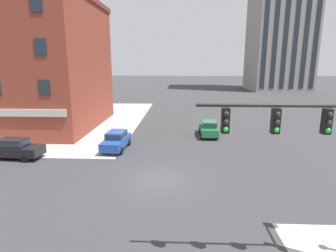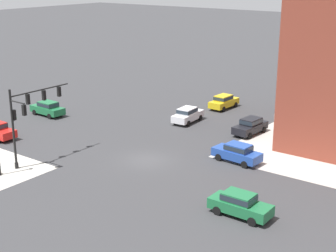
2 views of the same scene
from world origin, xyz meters
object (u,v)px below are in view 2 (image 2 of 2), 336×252
at_px(car_main_southbound_near, 188,114).
at_px(car_cross_eastbound, 224,101).
at_px(car_cross_westbound, 250,125).
at_px(car_main_northbound_near, 240,204).
at_px(traffic_signal_main, 27,113).
at_px(car_main_mid, 237,152).
at_px(car_parked_curb, 48,108).

xyz_separation_m(car_main_southbound_near, car_cross_eastbound, (-7.51, 0.23, 0.00)).
bearing_deg(car_cross_westbound, car_main_northbound_near, 25.58).
relative_size(traffic_signal_main, car_main_southbound_near, 1.55).
bearing_deg(car_main_southbound_near, traffic_signal_main, -11.58).
xyz_separation_m(car_cross_eastbound, car_cross_westbound, (7.09, 7.42, 0.00)).
bearing_deg(car_main_northbound_near, car_cross_eastbound, -147.10).
relative_size(traffic_signal_main, car_main_mid, 1.55).
distance_m(traffic_signal_main, car_cross_westbound, 22.71).
distance_m(traffic_signal_main, car_main_southbound_near, 19.56).
bearing_deg(traffic_signal_main, car_cross_eastbound, 171.18).
bearing_deg(car_cross_eastbound, car_cross_westbound, 46.33).
bearing_deg(car_cross_eastbound, car_parked_curb, -44.76).
distance_m(car_main_southbound_near, car_main_mid, 12.88).
xyz_separation_m(car_main_southbound_near, car_parked_curb, (7.56, -14.71, 0.00)).
xyz_separation_m(traffic_signal_main, car_main_northbound_near, (-2.35, 19.58, -3.76)).
relative_size(car_main_southbound_near, car_parked_curb, 1.01).
height_order(car_parked_curb, car_main_mid, same).
bearing_deg(traffic_signal_main, car_main_northbound_near, 96.84).
bearing_deg(car_main_northbound_near, car_main_mid, -149.84).
height_order(car_main_northbound_near, car_cross_eastbound, same).
relative_size(car_cross_westbound, car_parked_curb, 1.02).
height_order(traffic_signal_main, car_parked_curb, traffic_signal_main).
height_order(car_cross_westbound, car_main_mid, same).
distance_m(car_main_northbound_near, car_cross_westbound, 18.70).
relative_size(car_main_southbound_near, car_cross_westbound, 1.00).
bearing_deg(traffic_signal_main, car_parked_curb, -136.00).
bearing_deg(car_parked_curb, car_cross_eastbound, 135.24).
height_order(car_main_southbound_near, car_parked_curb, same).
relative_size(car_parked_curb, car_main_mid, 0.99).
distance_m(car_main_northbound_near, car_cross_eastbound, 28.53).
relative_size(car_main_northbound_near, car_main_southbound_near, 0.98).
height_order(traffic_signal_main, car_main_northbound_near, traffic_signal_main).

